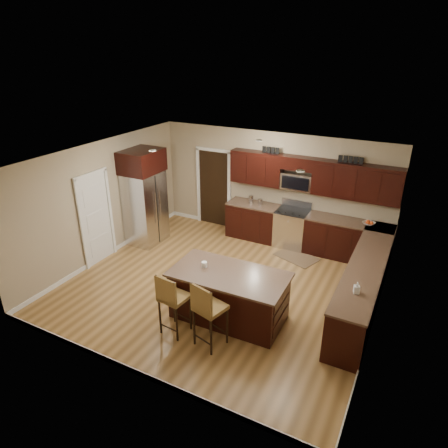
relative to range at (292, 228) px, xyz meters
The scene contains 22 objects.
floor 2.59m from the range, 105.51° to the right, with size 6.00×6.00×0.00m, color #9C723E.
ceiling 3.38m from the range, 105.51° to the right, with size 6.00×6.00×0.00m, color silver.
wall_back 1.15m from the range, 156.28° to the left, with size 6.00×6.00×0.00m, color tan.
wall_left 4.51m from the range, 146.33° to the right, with size 5.50×5.50×0.00m, color tan.
wall_right 3.49m from the range, 46.57° to the right, with size 5.50×5.50×0.00m, color tan.
base_cabinets 1.58m from the range, 39.46° to the right, with size 4.02×3.96×0.92m.
upper_cabinets 1.42m from the range, 20.23° to the left, with size 4.00×0.33×0.80m.
range is the anchor object (origin of this frame).
microwave 1.16m from the range, 90.00° to the left, with size 0.76×0.31×0.40m, color silver.
doorway 2.41m from the range, behind, with size 0.85×0.03×2.06m, color black.
pantry_door 4.61m from the range, 143.07° to the right, with size 0.03×0.80×2.04m, color white.
letter_decor 1.84m from the range, 31.31° to the left, with size 2.20×0.03×0.15m, color black, non-canonical shape.
island 3.28m from the range, 91.14° to the right, with size 2.09×1.13×0.92m.
stool_left 4.20m from the range, 99.74° to the right, with size 0.48×0.48×1.16m.
stool_mid 4.14m from the range, 90.35° to the right, with size 0.54×0.54×1.20m.
refrigerator 3.68m from the range, 156.26° to the right, with size 0.79×0.97×2.35m.
floor_mat 0.78m from the range, 57.63° to the right, with size 0.95×0.63×0.01m, color brown.
fruit_bowl 1.82m from the range, ahead, with size 0.26×0.26×0.06m, color silver.
soap_bottle 3.55m from the range, 54.87° to the right, with size 0.09×0.09×0.20m, color #B2B2B2.
canister_tall 1.23m from the range, behind, with size 0.12×0.12×0.21m, color silver.
canister_short 1.00m from the range, behind, with size 0.11×0.11×0.16m, color silver.
island_jar 3.37m from the range, 99.77° to the right, with size 0.10×0.10×0.10m, color white.
Camera 1 is at (3.30, -6.20, 4.57)m, focal length 32.00 mm.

